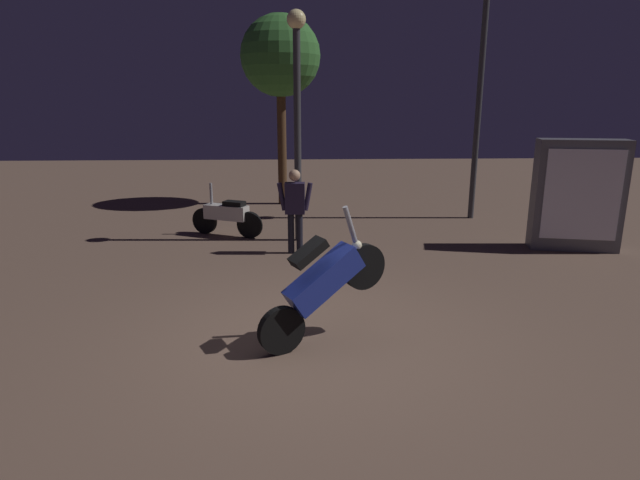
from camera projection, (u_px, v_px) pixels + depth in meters
ground_plane at (318, 340)px, 6.34m from camera, size 40.00×40.00×0.00m
motorcycle_blue_foreground at (323, 284)px, 6.09m from camera, size 1.53×0.84×1.63m
motorcycle_white_parked_left at (227, 216)px, 11.12m from camera, size 1.56×0.77×1.11m
person_rider_beside at (295, 204)px, 9.72m from camera, size 0.66×0.26×1.58m
streetlamp_near at (297, 97)px, 10.15m from camera, size 0.36×0.36×4.43m
streetlamp_far at (481, 75)px, 12.07m from camera, size 0.36×0.36×5.34m
tree_left_bg at (280, 58)px, 13.71m from camera, size 2.09×2.09×4.96m
kiosk_billboard at (578, 195)px, 9.98m from camera, size 1.67×0.84×2.10m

